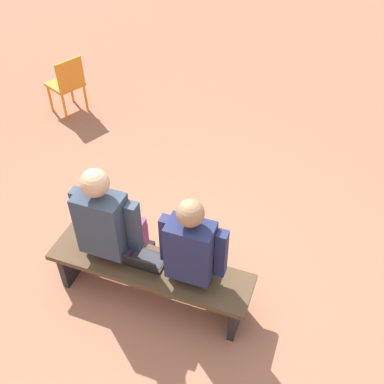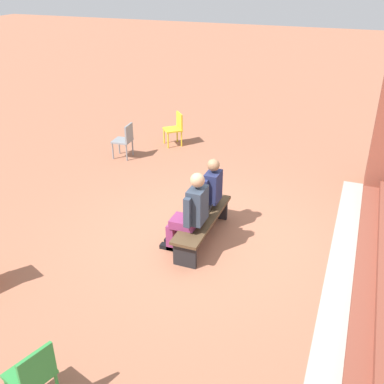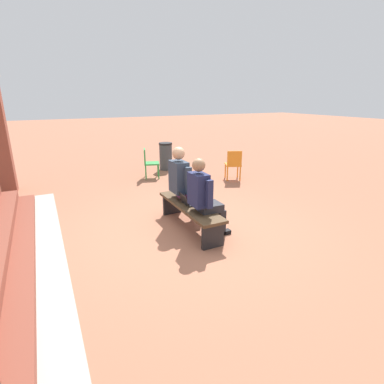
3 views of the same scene
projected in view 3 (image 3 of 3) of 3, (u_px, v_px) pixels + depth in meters
The scene contains 9 objects.
ground_plane at pixel (190, 231), 5.26m from camera, with size 60.00×60.00×0.00m, color #9E6047.
concrete_strip at pixel (51, 257), 4.39m from camera, with size 6.60×0.40×0.01m, color #A8A399.
bench at pixel (190, 210), 5.26m from camera, with size 1.80×0.44×0.45m.
person_student at pixel (204, 196), 4.84m from camera, with size 0.54×0.69×1.35m.
person_adult at pixel (184, 183), 5.48m from camera, with size 0.58×0.74×1.41m.
laptop at pixel (188, 201), 5.24m from camera, with size 0.32×0.29×0.21m.
plastic_chair_foreground at pixel (234, 163), 8.33m from camera, with size 0.55×0.55×0.84m.
plastic_chair_by_pillar at pixel (149, 161), 8.56m from camera, with size 0.53×0.53×0.84m.
litter_bin at pixel (166, 156), 9.55m from camera, with size 0.42×0.42×0.86m.
Camera 3 is at (-4.30, 2.14, 2.26)m, focal length 28.00 mm.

